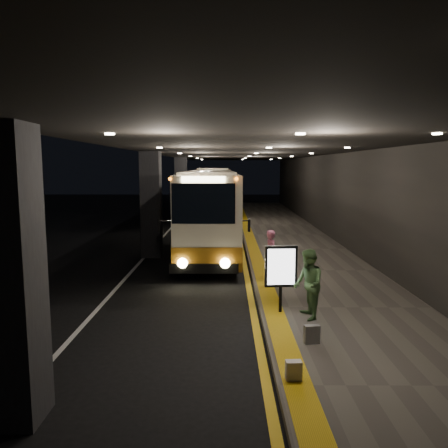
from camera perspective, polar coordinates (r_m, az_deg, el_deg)
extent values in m
plane|color=black|center=(14.73, -6.15, -7.41)|extent=(90.00, 90.00, 0.00)
cube|color=silver|center=(19.81, -9.70, -3.58)|extent=(0.12, 50.00, 0.01)
cube|color=gold|center=(19.52, 2.40, -3.64)|extent=(0.18, 50.00, 0.01)
cube|color=#514C44|center=(19.74, 9.40, -3.41)|extent=(4.50, 50.00, 0.15)
cube|color=gold|center=(19.52, 3.88, -3.21)|extent=(0.50, 50.00, 0.01)
cube|color=black|center=(19.89, 16.02, 4.98)|extent=(0.10, 50.00, 6.00)
cube|color=black|center=(7.08, -26.25, -6.21)|extent=(0.80, 0.80, 4.40)
cube|color=black|center=(18.48, -9.47, 2.50)|extent=(0.80, 0.80, 4.40)
cube|color=black|center=(30.34, -5.62, 4.50)|extent=(0.80, 0.80, 4.40)
cube|color=black|center=(19.17, 2.94, 9.96)|extent=(9.00, 50.00, 0.40)
cube|color=beige|center=(19.43, -1.83, 2.04)|extent=(2.50, 11.06, 3.12)
cube|color=#8B6114|center=(19.58, -1.82, -1.30)|extent=(2.52, 11.08, 0.83)
cube|color=black|center=(13.86, -2.71, 2.68)|extent=(2.02, 0.10, 1.29)
cube|color=black|center=(14.27, -2.64, -5.77)|extent=(2.25, 0.29, 0.32)
cylinder|color=black|center=(16.28, -5.90, -4.30)|extent=(0.26, 0.92, 0.92)
cylinder|color=black|center=(16.19, 1.37, -4.33)|extent=(0.26, 0.92, 0.92)
cylinder|color=black|center=(23.31, -4.00, -0.69)|extent=(0.26, 0.92, 0.92)
cylinder|color=black|center=(23.24, 1.06, -0.70)|extent=(0.26, 0.92, 0.92)
sphere|color=#FFEAA5|center=(14.20, -5.45, -5.11)|extent=(0.33, 0.33, 0.33)
sphere|color=#FFEAA5|center=(14.13, 0.14, -5.14)|extent=(0.33, 0.33, 0.33)
cube|color=#FFF2BF|center=(13.81, -2.73, 5.83)|extent=(1.38, 0.08, 0.20)
cube|color=beige|center=(33.43, -1.16, 4.41)|extent=(2.42, 11.25, 3.18)
cube|color=#8B6114|center=(33.52, -1.15, 2.41)|extent=(2.44, 11.27, 0.84)
cube|color=black|center=(27.76, -1.47, 5.22)|extent=(2.06, 0.07, 1.31)
cube|color=black|center=(28.01, -1.45, 0.82)|extent=(2.30, 0.27, 0.33)
cylinder|color=black|center=(30.06, -3.33, 1.18)|extent=(0.26, 0.94, 0.94)
cylinder|color=black|center=(30.00, 0.68, 1.18)|extent=(0.26, 0.94, 0.94)
cylinder|color=black|center=(37.32, -2.61, 2.42)|extent=(0.26, 0.94, 0.94)
cylinder|color=black|center=(37.27, 0.62, 2.43)|extent=(0.26, 0.94, 0.94)
imported|color=#AB5073|center=(14.33, 6.21, -3.94)|extent=(0.52, 0.66, 1.59)
imported|color=#49703E|center=(10.70, 10.93, -7.72)|extent=(0.58, 0.87, 1.69)
cube|color=black|center=(9.46, 11.41, -13.96)|extent=(0.34, 0.19, 0.39)
cube|color=silver|center=(7.96, 9.08, -18.37)|extent=(0.28, 0.17, 0.34)
cylinder|color=black|center=(11.18, 7.37, -9.74)|extent=(0.08, 0.08, 0.66)
cube|color=black|center=(10.96, 7.45, -5.50)|extent=(0.80, 0.15, 1.04)
cube|color=white|center=(10.90, 7.49, -5.57)|extent=(0.68, 0.06, 0.89)
cylinder|color=black|center=(13.55, 5.73, -5.65)|extent=(0.05, 0.05, 1.11)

